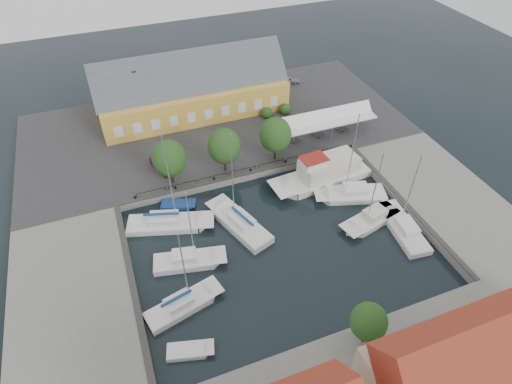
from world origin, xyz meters
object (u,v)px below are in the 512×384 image
east_boat_c (403,230)px  west_boat_a (168,224)px  car_red (161,165)px  tent_canopy (327,120)px  east_boat_a (352,195)px  trawler (324,174)px  west_boat_d (183,306)px  west_boat_c (188,262)px  launch_sw (190,352)px  east_boat_b (371,220)px  launch_nw (178,206)px  car_silver (289,80)px  warehouse (188,91)px  center_sailboat (240,224)px

east_boat_c → west_boat_a: bearing=157.2°
west_boat_a → car_red: bearing=82.1°
tent_canopy → east_boat_a: 12.73m
trawler → car_red: bearing=156.2°
east_boat_c → west_boat_d: bearing=-178.1°
west_boat_d → car_red: bearing=83.5°
west_boat_c → trawler: bearing=19.9°
west_boat_a → launch_sw: size_ratio=2.94×
car_red → east_boat_b: (21.25, -17.42, -1.42)m
east_boat_c → launch_sw: (-26.72, -5.62, -0.17)m
car_red → east_boat_a: east_boat_a is taller
tent_canopy → launch_sw: 36.73m
trawler → east_boat_b: (1.80, -8.85, -0.76)m
west_boat_a → launch_sw: (-1.58, -16.18, -0.18)m
trawler → west_boat_d: west_boat_d is taller
east_boat_b → tent_canopy: bearing=81.4°
west_boat_d → west_boat_a: bearing=84.7°
launch_sw → launch_nw: 19.34m
car_red → west_boat_d: (-2.38, -21.01, -1.41)m
tent_canopy → launch_nw: 24.36m
west_boat_a → west_boat_c: bearing=-82.8°
east_boat_b → launch_sw: east_boat_b is taller
east_boat_b → west_boat_d: (-23.63, -3.59, 0.01)m
tent_canopy → car_silver: 16.69m
west_boat_d → launch_nw: bearing=78.9°
east_boat_c → trawler: bearing=110.7°
tent_canopy → west_boat_a: (-25.08, -8.83, -3.41)m
west_boat_c → west_boat_a: bearing=97.2°
trawler → west_boat_a: bearing=-177.3°
west_boat_d → east_boat_a: bearing=19.2°
warehouse → east_boat_b: (14.08, -30.54, -4.17)m
west_boat_c → warehouse: bearing=75.1°
warehouse → west_boat_c: 30.22m
center_sailboat → west_boat_a: size_ratio=0.99×
center_sailboat → east_boat_a: (14.88, -0.09, -0.10)m
trawler → west_boat_d: size_ratio=1.31×
east_boat_b → west_boat_c: east_boat_b is taller
east_boat_b → launch_sw: bearing=-161.0°
car_red → center_sailboat: 14.27m
west_boat_a → car_silver: bearing=43.5°
center_sailboat → launch_nw: (-6.01, 5.97, -0.27)m
launch_sw → launch_nw: size_ratio=0.99×
east_boat_a → launch_nw: 21.75m
center_sailboat → west_boat_c: (-6.96, -3.14, -0.10)m
car_red → trawler: bearing=-41.9°
center_sailboat → trawler: center_sailboat is taller
center_sailboat → west_boat_a: (-7.75, 3.10, -0.09)m
trawler → west_boat_a: (-20.77, -0.99, -0.75)m
tent_canopy → west_boat_a: bearing=-160.6°
warehouse → east_boat_c: warehouse is taller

